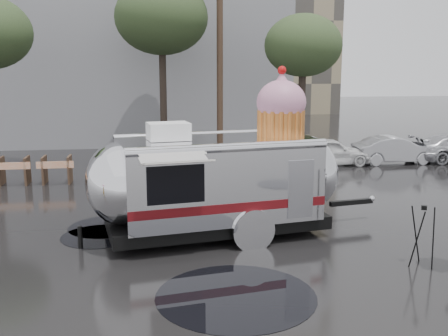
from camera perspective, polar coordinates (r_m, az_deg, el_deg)
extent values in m
plane|color=black|center=(10.39, -3.99, -13.08)|extent=(120.00, 120.00, 0.00)
cylinder|color=black|center=(10.11, 1.30, -13.72)|extent=(3.03, 3.03, 0.01)
cylinder|color=black|center=(13.73, -13.39, -7.21)|extent=(1.93, 1.93, 0.01)
cylinder|color=black|center=(14.44, -12.61, -6.26)|extent=(2.05, 2.05, 0.01)
cube|color=slate|center=(33.70, -14.24, 14.61)|extent=(22.00, 12.00, 13.00)
cylinder|color=#473323|center=(23.66, -0.46, 11.72)|extent=(0.28, 0.28, 9.00)
cylinder|color=#382D26|center=(24.48, -6.65, 8.99)|extent=(0.32, 0.32, 6.75)
ellipsoid|color=#2A3C20|center=(24.55, -6.82, 16.00)|extent=(4.20, 4.20, 3.30)
cylinder|color=#382D26|center=(23.46, 8.45, 7.20)|extent=(0.32, 0.32, 5.40)
ellipsoid|color=#2A3C20|center=(23.43, 8.62, 13.07)|extent=(3.36, 3.36, 2.64)
cube|color=#473323|center=(20.53, -23.07, -0.31)|extent=(0.08, 0.80, 1.00)
cube|color=#473323|center=(20.31, -20.62, -0.25)|extent=(0.08, 0.80, 1.00)
cube|color=#E5590C|center=(20.01, -22.15, 0.21)|extent=(1.30, 0.04, 0.25)
cube|color=#473323|center=(20.19, -18.96, -0.21)|extent=(0.08, 0.80, 1.00)
cube|color=#473323|center=(20.03, -16.43, -0.14)|extent=(0.08, 0.80, 1.00)
cube|color=#E5590C|center=(19.69, -17.92, 0.33)|extent=(1.30, 0.04, 0.25)
imported|color=silver|center=(23.04, 11.39, 2.03)|extent=(4.00, 1.80, 1.40)
imported|color=#B2B2B7|center=(24.20, 18.11, 2.12)|extent=(4.00, 1.80, 1.40)
cube|color=silver|center=(13.10, -0.87, -0.95)|extent=(5.11, 3.24, 1.95)
ellipsoid|color=silver|center=(13.95, 8.53, -0.32)|extent=(2.01, 2.72, 1.95)
ellipsoid|color=silver|center=(12.64, -11.26, -1.62)|extent=(2.01, 2.72, 1.95)
cube|color=black|center=(13.38, -0.85, -5.71)|extent=(5.69, 3.03, 0.32)
cylinder|color=black|center=(12.54, 3.01, -6.90)|extent=(0.79, 0.36, 0.76)
cylinder|color=black|center=(14.56, -0.07, -4.32)|extent=(0.79, 0.36, 0.76)
cylinder|color=silver|center=(12.39, 3.26, -6.86)|extent=(1.04, 0.28, 1.04)
cube|color=black|center=(14.89, 13.68, -3.64)|extent=(1.30, 0.34, 0.13)
sphere|color=silver|center=(15.21, 15.79, -3.22)|extent=(0.20, 0.20, 0.17)
cylinder|color=black|center=(12.90, -15.38, -7.27)|extent=(0.12, 0.12, 0.54)
cube|color=#530B0F|center=(12.06, 0.84, -4.39)|extent=(4.70, 0.82, 0.22)
cube|color=#530B0F|center=(14.36, -2.28, -1.87)|extent=(4.70, 0.82, 0.22)
cube|color=black|center=(11.56, -5.25, -1.81)|extent=(1.29, 0.24, 0.87)
cube|color=beige|center=(11.20, -5.01, 0.60)|extent=(1.58, 0.78, 0.15)
cube|color=silver|center=(12.61, 8.36, -2.30)|extent=(0.65, 0.14, 1.41)
cube|color=white|center=(12.61, -6.08, 4.00)|extent=(1.08, 0.85, 0.41)
cylinder|color=orange|center=(13.48, 6.20, 4.92)|extent=(1.30, 1.30, 0.65)
ellipsoid|color=#D08CA9|center=(13.44, 6.25, 7.12)|extent=(1.45, 1.45, 1.13)
cone|color=#D08CA9|center=(13.41, 6.30, 9.52)|extent=(0.62, 0.62, 0.43)
sphere|color=red|center=(13.41, 6.32, 10.54)|extent=(0.25, 0.25, 0.22)
cylinder|color=black|center=(12.08, 21.82, -7.11)|extent=(0.14, 0.28, 1.30)
cylinder|color=black|center=(12.24, 20.12, -6.76)|extent=(0.30, 0.06, 1.29)
cylinder|color=black|center=(11.86, 20.25, -7.34)|extent=(0.19, 0.25, 1.30)
cube|color=black|center=(11.88, 20.95, -4.05)|extent=(0.14, 0.13, 0.09)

